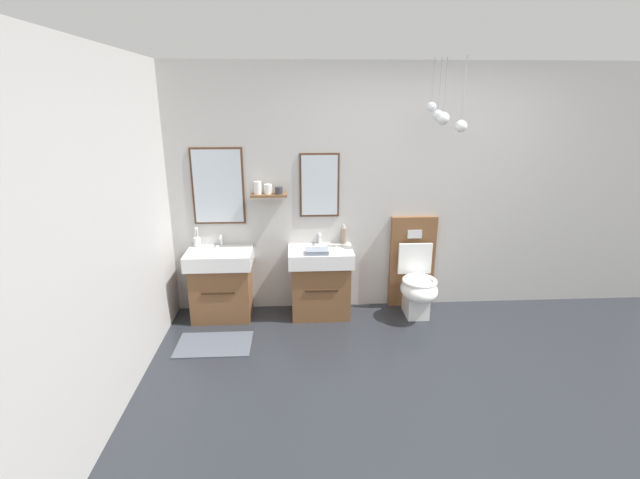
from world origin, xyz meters
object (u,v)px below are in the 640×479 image
(toilet, at_px, (415,279))
(soap_dispenser, at_px, (344,235))
(folded_hand_towel, at_px, (317,251))
(vanity_sink_left, at_px, (221,282))
(toothbrush_cup, at_px, (197,241))
(vanity_sink_right, at_px, (320,280))

(toilet, xyz_separation_m, soap_dispenser, (-0.74, 0.17, 0.43))
(toilet, bearing_deg, folded_hand_towel, -172.88)
(vanity_sink_left, relative_size, toothbrush_cup, 3.57)
(toilet, height_order, toothbrush_cup, toilet)
(vanity_sink_left, xyz_separation_m, folded_hand_towel, (0.97, -0.13, 0.36))
(toothbrush_cup, distance_m, soap_dispenser, 1.52)
(vanity_sink_left, distance_m, toilet, 2.01)
(vanity_sink_right, distance_m, folded_hand_towel, 0.39)
(vanity_sink_right, bearing_deg, toilet, -0.31)
(toilet, height_order, folded_hand_towel, toilet)
(vanity_sink_right, relative_size, toilet, 0.72)
(soap_dispenser, bearing_deg, toilet, -13.05)
(vanity_sink_left, bearing_deg, toothbrush_cup, 147.59)
(toothbrush_cup, height_order, folded_hand_towel, toothbrush_cup)
(toilet, distance_m, folded_hand_towel, 1.10)
(vanity_sink_left, bearing_deg, folded_hand_towel, -7.85)
(toilet, xyz_separation_m, toothbrush_cup, (-2.25, 0.16, 0.40))
(toothbrush_cup, bearing_deg, vanity_sink_left, -32.41)
(toilet, bearing_deg, vanity_sink_right, 179.69)
(soap_dispenser, bearing_deg, toothbrush_cup, -179.62)
(toilet, bearing_deg, vanity_sink_left, 179.85)
(vanity_sink_right, distance_m, toilet, 0.99)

